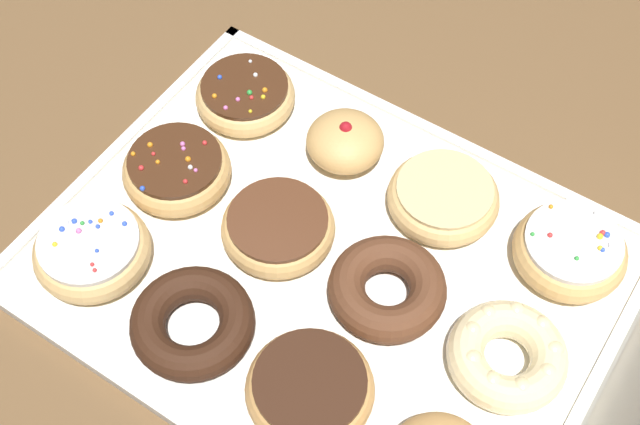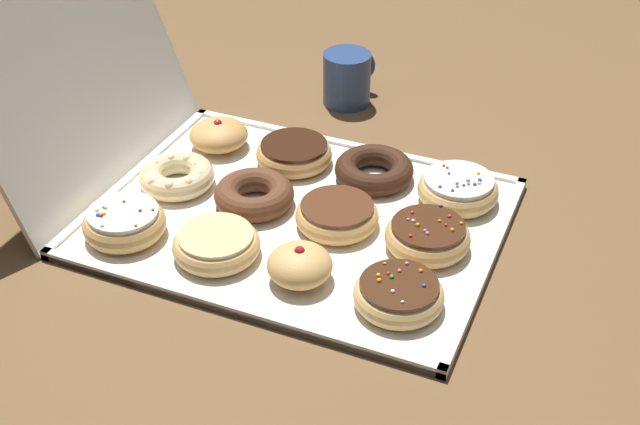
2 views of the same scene
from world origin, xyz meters
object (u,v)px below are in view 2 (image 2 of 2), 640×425
object	(u,v)px
donut_box	(298,219)
chocolate_frosted_donut_4	(337,215)
chocolate_cake_ring_donut_5	(374,170)
sprinkle_donut_2	(458,189)
chocolate_cake_ring_donut_7	(253,196)
sprinkle_donut_9	(124,223)
chocolate_frosted_donut_8	(294,153)
jelly_filled_donut_3	(300,265)
glazed_ring_donut_6	(216,244)
sprinkle_donut_0	(399,294)
coffee_mug	(348,77)
jelly_filled_donut_11	(219,135)
sprinkle_donut_1	(428,235)
cruller_donut_10	(175,177)

from	to	relation	value
donut_box	chocolate_frosted_donut_4	xyz separation A→B (m)	(0.00, -0.06, 0.02)
chocolate_cake_ring_donut_5	chocolate_frosted_donut_4	bearing A→B (deg)	177.22
sprinkle_donut_2	chocolate_cake_ring_donut_7	world-z (taller)	sprinkle_donut_2
chocolate_cake_ring_donut_7	sprinkle_donut_9	bearing A→B (deg)	135.36
donut_box	chocolate_frosted_donut_8	world-z (taller)	chocolate_frosted_donut_8
jelly_filled_donut_3	glazed_ring_donut_6	xyz separation A→B (m)	(0.00, 0.12, -0.01)
sprinkle_donut_0	sprinkle_donut_2	distance (m)	0.25
sprinkle_donut_2	chocolate_cake_ring_donut_7	xyz separation A→B (m)	(-0.13, 0.26, -0.00)
glazed_ring_donut_6	sprinkle_donut_0	bearing A→B (deg)	-90.16
glazed_ring_donut_6	coffee_mug	size ratio (longest dim) A/B	1.13
sprinkle_donut_9	sprinkle_donut_0	bearing A→B (deg)	-88.66
jelly_filled_donut_11	sprinkle_donut_2	bearing A→B (deg)	-89.95
sprinkle_donut_0	sprinkle_donut_9	distance (m)	0.39
chocolate_frosted_donut_8	sprinkle_donut_1	bearing A→B (deg)	-116.00
sprinkle_donut_0	chocolate_frosted_donut_8	size ratio (longest dim) A/B	0.96
chocolate_frosted_donut_4	chocolate_cake_ring_donut_5	distance (m)	0.13
sprinkle_donut_2	sprinkle_donut_9	distance (m)	0.47
chocolate_cake_ring_donut_5	coffee_mug	size ratio (longest dim) A/B	1.15
jelly_filled_donut_3	chocolate_frosted_donut_8	distance (m)	0.28
chocolate_cake_ring_donut_7	jelly_filled_donut_11	bearing A→B (deg)	44.57
glazed_ring_donut_6	coffee_mug	xyz separation A→B (m)	(0.49, 0.01, 0.02)
glazed_ring_donut_6	chocolate_frosted_donut_8	distance (m)	0.25
glazed_ring_donut_6	sprinkle_donut_2	bearing A→B (deg)	-46.12
cruller_donut_10	sprinkle_donut_9	bearing A→B (deg)	179.36
sprinkle_donut_0	sprinkle_donut_1	size ratio (longest dim) A/B	0.98
sprinkle_donut_2	chocolate_frosted_donut_4	bearing A→B (deg)	132.05
chocolate_cake_ring_donut_5	chocolate_cake_ring_donut_7	distance (m)	0.19
glazed_ring_donut_6	jelly_filled_donut_11	world-z (taller)	jelly_filled_donut_11
donut_box	coffee_mug	xyz separation A→B (m)	(0.36, 0.07, 0.04)
jelly_filled_donut_3	glazed_ring_donut_6	distance (m)	0.12
chocolate_frosted_donut_4	coffee_mug	xyz separation A→B (m)	(0.36, 0.13, 0.02)
sprinkle_donut_0	sprinkle_donut_9	world-z (taller)	sprinkle_donut_9
sprinkle_donut_0	jelly_filled_donut_3	bearing A→B (deg)	90.88
chocolate_cake_ring_donut_7	coffee_mug	xyz separation A→B (m)	(0.37, 0.00, 0.02)
chocolate_frosted_donut_4	jelly_filled_donut_11	xyz separation A→B (m)	(0.12, 0.25, 0.00)
jelly_filled_donut_11	coffee_mug	xyz separation A→B (m)	(0.24, -0.12, 0.02)
sprinkle_donut_9	cruller_donut_10	xyz separation A→B (m)	(0.13, -0.00, -0.00)
chocolate_cake_ring_donut_5	sprinkle_donut_9	bearing A→B (deg)	135.20
sprinkle_donut_2	jelly_filled_donut_11	world-z (taller)	jelly_filled_donut_11
chocolate_cake_ring_donut_7	cruller_donut_10	size ratio (longest dim) A/B	1.03
sprinkle_donut_2	coffee_mug	bearing A→B (deg)	47.81
jelly_filled_donut_3	donut_box	bearing A→B (deg)	25.47
sprinkle_donut_2	chocolate_frosted_donut_4	xyz separation A→B (m)	(-0.12, 0.14, -0.00)
jelly_filled_donut_3	chocolate_cake_ring_donut_5	size ratio (longest dim) A/B	0.71
sprinkle_donut_2	sprinkle_donut_9	size ratio (longest dim) A/B	1.03
sprinkle_donut_1	jelly_filled_donut_11	world-z (taller)	jelly_filled_donut_11
chocolate_frosted_donut_8	chocolate_frosted_donut_4	bearing A→B (deg)	-135.64
sprinkle_donut_0	chocolate_frosted_donut_8	distance (m)	0.35
chocolate_cake_ring_donut_5	cruller_donut_10	world-z (taller)	cruller_donut_10
sprinkle_donut_0	glazed_ring_donut_6	bearing A→B (deg)	89.84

